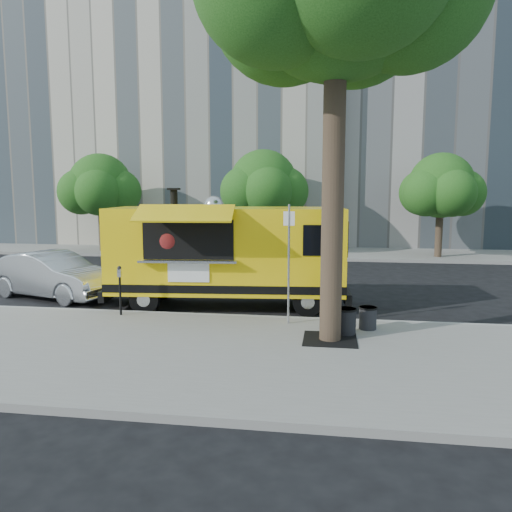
{
  "coord_description": "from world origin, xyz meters",
  "views": [
    {
      "loc": [
        2.56,
        -13.82,
        3.48
      ],
      "look_at": [
        0.49,
        0.0,
        1.65
      ],
      "focal_mm": 35.0,
      "sensor_mm": 36.0,
      "label": 1
    }
  ],
  "objects_px": {
    "sign_post": "(289,257)",
    "sedan": "(53,275)",
    "far_tree_a": "(100,185)",
    "far_tree_c": "(441,186)",
    "far_tree_b": "(263,184)",
    "trash_bin_right": "(368,317)",
    "parking_meter": "(120,285)",
    "trash_bin_left": "(346,320)",
    "food_truck": "(226,252)"
  },
  "relations": [
    {
      "from": "far_tree_b",
      "to": "trash_bin_left",
      "type": "distance_m",
      "value": 15.88
    },
    {
      "from": "far_tree_c",
      "to": "far_tree_b",
      "type": "bearing_deg",
      "value": 178.09
    },
    {
      "from": "sedan",
      "to": "parking_meter",
      "type": "bearing_deg",
      "value": -107.36
    },
    {
      "from": "sign_post",
      "to": "food_truck",
      "type": "bearing_deg",
      "value": 133.96
    },
    {
      "from": "far_tree_a",
      "to": "sedan",
      "type": "relative_size",
      "value": 1.17
    },
    {
      "from": "sign_post",
      "to": "sedan",
      "type": "relative_size",
      "value": 0.66
    },
    {
      "from": "trash_bin_right",
      "to": "parking_meter",
      "type": "bearing_deg",
      "value": 176.19
    },
    {
      "from": "far_tree_b",
      "to": "sign_post",
      "type": "bearing_deg",
      "value": -79.85
    },
    {
      "from": "parking_meter",
      "to": "trash_bin_right",
      "type": "distance_m",
      "value": 6.54
    },
    {
      "from": "far_tree_b",
      "to": "sedan",
      "type": "relative_size",
      "value": 1.21
    },
    {
      "from": "food_truck",
      "to": "sedan",
      "type": "distance_m",
      "value": 5.96
    },
    {
      "from": "far_tree_c",
      "to": "trash_bin_right",
      "type": "bearing_deg",
      "value": -107.6
    },
    {
      "from": "parking_meter",
      "to": "food_truck",
      "type": "bearing_deg",
      "value": 37.37
    },
    {
      "from": "far_tree_c",
      "to": "sign_post",
      "type": "distance_m",
      "value": 15.48
    },
    {
      "from": "food_truck",
      "to": "sedan",
      "type": "xyz_separation_m",
      "value": [
        -5.87,
        0.47,
        -0.91
      ]
    },
    {
      "from": "far_tree_c",
      "to": "parking_meter",
      "type": "relative_size",
      "value": 3.9
    },
    {
      "from": "food_truck",
      "to": "sign_post",
      "type": "bearing_deg",
      "value": -51.09
    },
    {
      "from": "parking_meter",
      "to": "sedan",
      "type": "xyz_separation_m",
      "value": [
        -3.37,
        2.39,
        -0.23
      ]
    },
    {
      "from": "food_truck",
      "to": "far_tree_c",
      "type": "bearing_deg",
      "value": 49.28
    },
    {
      "from": "far_tree_b",
      "to": "parking_meter",
      "type": "xyz_separation_m",
      "value": [
        -2.0,
        -14.05,
        -2.85
      ]
    },
    {
      "from": "far_tree_c",
      "to": "trash_bin_left",
      "type": "height_order",
      "value": "far_tree_c"
    },
    {
      "from": "far_tree_a",
      "to": "trash_bin_left",
      "type": "relative_size",
      "value": 8.71
    },
    {
      "from": "parking_meter",
      "to": "sedan",
      "type": "distance_m",
      "value": 4.13
    },
    {
      "from": "far_tree_a",
      "to": "far_tree_c",
      "type": "height_order",
      "value": "far_tree_a"
    },
    {
      "from": "far_tree_b",
      "to": "trash_bin_left",
      "type": "xyz_separation_m",
      "value": [
        3.96,
        -15.01,
        -3.35
      ]
    },
    {
      "from": "far_tree_c",
      "to": "trash_bin_left",
      "type": "distance_m",
      "value": 15.88
    },
    {
      "from": "sedan",
      "to": "trash_bin_right",
      "type": "bearing_deg",
      "value": -87.96
    },
    {
      "from": "far_tree_c",
      "to": "sedan",
      "type": "bearing_deg",
      "value": -141.65
    },
    {
      "from": "sign_post",
      "to": "food_truck",
      "type": "distance_m",
      "value": 2.95
    },
    {
      "from": "parking_meter",
      "to": "trash_bin_right",
      "type": "relative_size",
      "value": 2.45
    },
    {
      "from": "far_tree_a",
      "to": "trash_bin_right",
      "type": "height_order",
      "value": "far_tree_a"
    },
    {
      "from": "trash_bin_left",
      "to": "trash_bin_right",
      "type": "height_order",
      "value": "trash_bin_left"
    },
    {
      "from": "food_truck",
      "to": "trash_bin_right",
      "type": "xyz_separation_m",
      "value": [
        3.99,
        -2.35,
        -1.22
      ]
    },
    {
      "from": "sign_post",
      "to": "trash_bin_left",
      "type": "xyz_separation_m",
      "value": [
        1.41,
        -0.76,
        -1.37
      ]
    },
    {
      "from": "sign_post",
      "to": "parking_meter",
      "type": "height_order",
      "value": "sign_post"
    },
    {
      "from": "far_tree_b",
      "to": "food_truck",
      "type": "bearing_deg",
      "value": -87.6
    },
    {
      "from": "sign_post",
      "to": "far_tree_c",
      "type": "bearing_deg",
      "value": 65.19
    },
    {
      "from": "far_tree_c",
      "to": "sign_post",
      "type": "bearing_deg",
      "value": -114.81
    },
    {
      "from": "sign_post",
      "to": "sedan",
      "type": "distance_m",
      "value": 8.4
    },
    {
      "from": "sign_post",
      "to": "sedan",
      "type": "height_order",
      "value": "sign_post"
    },
    {
      "from": "far_tree_c",
      "to": "trash_bin_right",
      "type": "distance_m",
      "value": 15.24
    },
    {
      "from": "sign_post",
      "to": "sedan",
      "type": "bearing_deg",
      "value": 161.9
    },
    {
      "from": "far_tree_c",
      "to": "trash_bin_right",
      "type": "xyz_separation_m",
      "value": [
        -4.5,
        -14.18,
        -3.28
      ]
    },
    {
      "from": "trash_bin_right",
      "to": "trash_bin_left",
      "type": "bearing_deg",
      "value": -136.0
    },
    {
      "from": "far_tree_b",
      "to": "far_tree_c",
      "type": "bearing_deg",
      "value": -1.91
    },
    {
      "from": "far_tree_a",
      "to": "far_tree_c",
      "type": "xyz_separation_m",
      "value": [
        18.0,
        0.1,
        -0.06
      ]
    },
    {
      "from": "far_tree_c",
      "to": "sedan",
      "type": "height_order",
      "value": "far_tree_c"
    },
    {
      "from": "food_truck",
      "to": "trash_bin_left",
      "type": "bearing_deg",
      "value": -44.85
    },
    {
      "from": "trash_bin_left",
      "to": "trash_bin_right",
      "type": "xyz_separation_m",
      "value": [
        0.54,
        0.52,
        -0.04
      ]
    },
    {
      "from": "far_tree_a",
      "to": "far_tree_c",
      "type": "bearing_deg",
      "value": 0.32
    }
  ]
}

